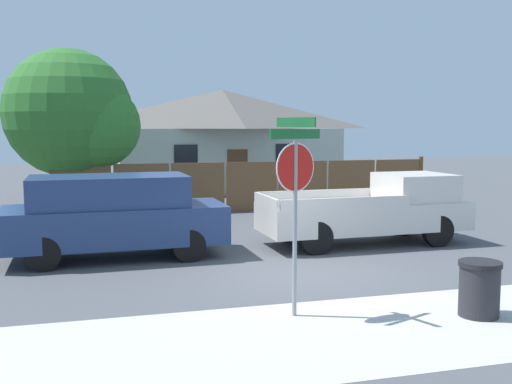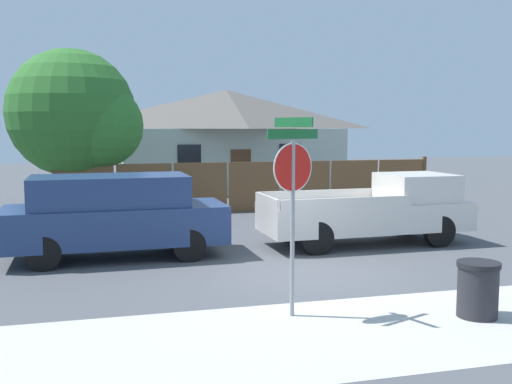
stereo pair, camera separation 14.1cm
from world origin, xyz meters
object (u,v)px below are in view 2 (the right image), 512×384
(orange_pickup, at_px, (375,210))
(trash_bin, at_px, (478,289))
(oak_tree, at_px, (78,116))
(red_suv, at_px, (114,214))
(house, at_px, (226,138))
(stop_sign, at_px, (293,182))

(orange_pickup, distance_m, trash_bin, 5.98)
(orange_pickup, bearing_deg, trash_bin, -101.70)
(oak_tree, relative_size, red_suv, 1.12)
(trash_bin, bearing_deg, oak_tree, 115.76)
(oak_tree, bearing_deg, house, 46.80)
(orange_pickup, bearing_deg, red_suv, 178.87)
(oak_tree, relative_size, orange_pickup, 1.05)
(house, distance_m, trash_bin, 20.28)
(house, relative_size, trash_bin, 12.14)
(trash_bin, bearing_deg, red_suv, 132.70)
(oak_tree, distance_m, trash_bin, 14.87)
(red_suv, bearing_deg, stop_sign, -64.07)
(house, height_order, red_suv, house)
(house, distance_m, stop_sign, 19.62)
(oak_tree, distance_m, red_suv, 7.70)
(stop_sign, bearing_deg, house, 59.45)
(oak_tree, height_order, orange_pickup, oak_tree)
(red_suv, relative_size, trash_bin, 5.62)
(oak_tree, bearing_deg, trash_bin, -64.24)
(red_suv, relative_size, stop_sign, 1.59)
(red_suv, distance_m, stop_sign, 5.78)
(orange_pickup, xyz_separation_m, trash_bin, (-1.09, -5.86, -0.42))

